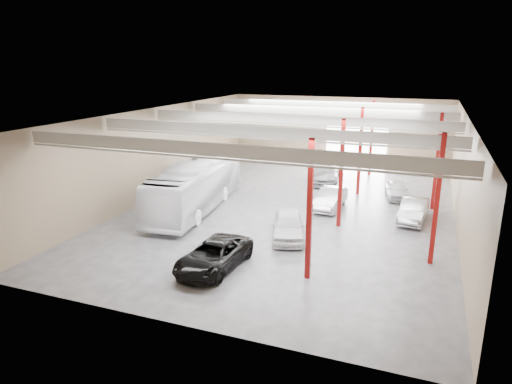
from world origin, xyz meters
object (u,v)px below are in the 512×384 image
Objects in this scene: car_row_b at (330,198)px; car_right_near at (413,210)px; coach_bus at (196,186)px; black_sedan at (214,255)px; car_right_far at (397,190)px; car_row_a at (288,225)px; car_row_c at (325,173)px.

car_row_b is 5.84m from car_right_near.
coach_bus is 2.40× the size of black_sedan.
car_right_near is (14.90, 2.91, -1.01)m from coach_bus.
car_right_far is at bearing 24.39° from coach_bus.
car_right_far is at bearing 49.01° from car_row_b.
car_row_b reaches higher than car_right_far.
black_sedan is 5.99m from car_row_a.
car_row_c reaches higher than car_row_b.
car_row_c reaches higher than black_sedan.
car_row_c is at bearing 89.34° from black_sedan.
car_row_b is at bearing -144.93° from car_right_far.
black_sedan is (5.60, -8.60, -1.03)m from coach_bus.
car_row_c is at bearing 50.90° from coach_bus.
car_row_a is 1.21× the size of car_right_far.
coach_bus reaches higher than car_right_far.
car_right_far is (4.34, 4.50, -0.08)m from car_row_b.
car_row_b is 1.15× the size of car_right_far.
car_row_a is 6.79m from car_row_b.
car_right_near reaches higher than car_right_far.
black_sedan is 1.16× the size of car_right_near.
car_row_a is 0.83× the size of car_row_c.
black_sedan is 12.70m from car_row_b.
car_right_far is (-1.46, 5.20, -0.07)m from car_right_near.
car_right_far is (13.44, 8.11, -1.09)m from coach_bus.
car_row_c reaches higher than car_right_far.
car_row_c is (1.44, 19.71, 0.11)m from black_sedan.
car_row_a is at bearing -134.02° from car_right_near.
black_sedan is at bearing -126.09° from car_right_far.
black_sedan is 1.16× the size of car_row_b.
car_row_b reaches higher than car_right_near.
car_row_c is 11.35m from car_right_near.
coach_bus is 2.79× the size of car_right_near.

